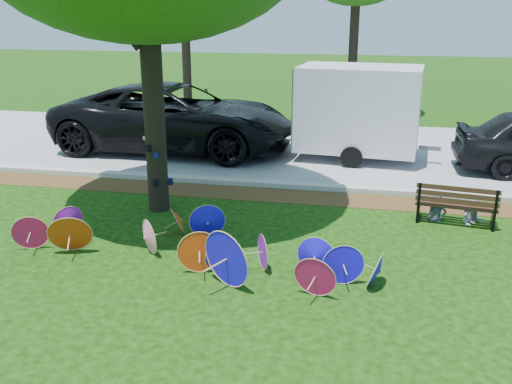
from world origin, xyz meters
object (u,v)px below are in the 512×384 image
(park_bench, at_px, (456,203))
(black_van, at_px, (175,118))
(parasol_pile, at_px, (202,246))
(person_left, at_px, (439,196))
(cargo_trailer, at_px, (359,108))
(person_right, at_px, (474,200))

(park_bench, bearing_deg, black_van, 156.13)
(parasol_pile, bearing_deg, person_left, 36.18)
(cargo_trailer, bearing_deg, person_right, -56.76)
(black_van, height_order, person_left, black_van)
(black_van, height_order, park_bench, black_van)
(black_van, height_order, cargo_trailer, cargo_trailer)
(black_van, xyz_separation_m, cargo_trailer, (5.46, 0.10, 0.46))
(black_van, xyz_separation_m, person_left, (7.26, -4.69, -0.46))
(parasol_pile, xyz_separation_m, person_left, (4.14, 3.03, 0.18))
(person_right, bearing_deg, park_bench, -170.52)
(park_bench, bearing_deg, person_left, 179.89)
(parasol_pile, height_order, park_bench, parasol_pile)
(cargo_trailer, xyz_separation_m, person_right, (2.51, -4.79, -0.97))
(park_bench, relative_size, person_right, 1.62)
(black_van, distance_m, park_bench, 8.99)
(person_right, bearing_deg, parasol_pile, -146.62)
(cargo_trailer, height_order, person_right, cargo_trailer)
(parasol_pile, relative_size, park_bench, 4.14)
(cargo_trailer, distance_m, person_right, 5.49)
(black_van, relative_size, person_right, 7.26)
(black_van, bearing_deg, person_left, -121.01)
(black_van, relative_size, cargo_trailer, 2.17)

